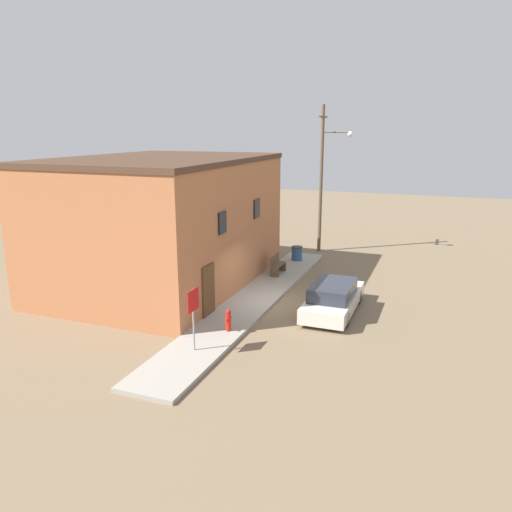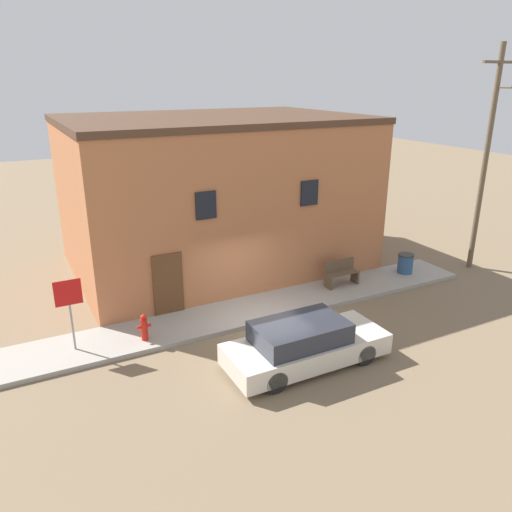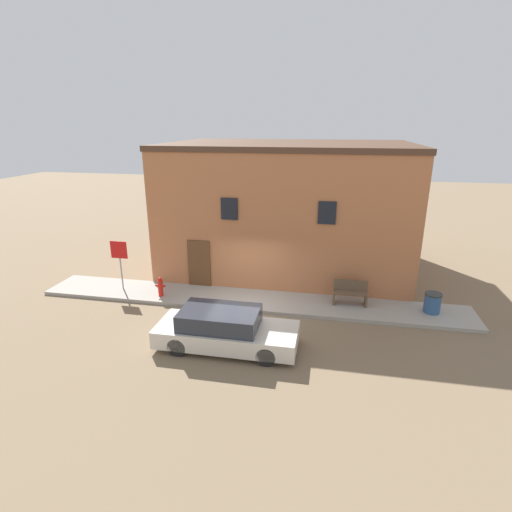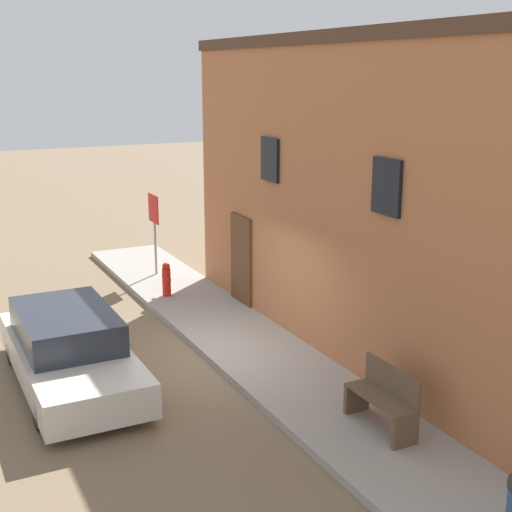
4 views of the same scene
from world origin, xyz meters
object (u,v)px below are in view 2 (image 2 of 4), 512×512
(stop_sign, at_px, (69,301))
(trash_bin, at_px, (405,263))
(utility_pole, at_px, (490,153))
(parked_car, at_px, (304,344))
(bench, at_px, (341,273))
(fire_hydrant, at_px, (144,327))

(stop_sign, relative_size, trash_bin, 2.77)
(utility_pole, distance_m, parked_car, 11.43)
(parked_car, bearing_deg, trash_bin, 27.25)
(bench, bearing_deg, utility_pole, -7.32)
(bench, relative_size, utility_pole, 0.15)
(bench, xyz_separation_m, trash_bin, (3.03, -0.16, -0.07))
(utility_pole, xyz_separation_m, parked_car, (-10.22, -3.02, -4.14))
(bench, height_order, parked_car, parked_car)
(utility_pole, height_order, parked_car, utility_pole)
(stop_sign, bearing_deg, parked_car, -32.19)
(stop_sign, distance_m, utility_pole, 16.07)
(fire_hydrant, distance_m, utility_pole, 14.46)
(fire_hydrant, relative_size, trash_bin, 1.06)
(parked_car, bearing_deg, bench, 43.13)
(fire_hydrant, distance_m, bench, 7.71)
(stop_sign, relative_size, bench, 1.64)
(bench, bearing_deg, stop_sign, -178.06)
(trash_bin, relative_size, utility_pole, 0.09)
(fire_hydrant, bearing_deg, utility_pole, -0.34)
(trash_bin, height_order, utility_pole, utility_pole)
(utility_pole, relative_size, parked_car, 1.91)
(trash_bin, distance_m, utility_pole, 5.30)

